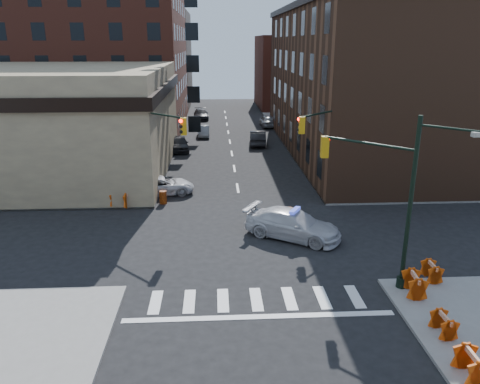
{
  "coord_description": "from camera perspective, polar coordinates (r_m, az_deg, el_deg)",
  "views": [
    {
      "loc": [
        -1.75,
        -25.24,
        11.06
      ],
      "look_at": [
        -0.24,
        2.18,
        2.2
      ],
      "focal_mm": 35.0,
      "sensor_mm": 36.0,
      "label": 1
    }
  ],
  "objects": [
    {
      "name": "parked_car_efar",
      "position": [
        64.24,
        3.41,
        8.67
      ],
      "size": [
        2.17,
        4.84,
        1.61
      ],
      "primitive_type": "imported",
      "rotation": [
        0.0,
        0.0,
        3.2
      ],
      "color": "#95989D",
      "rests_on": "ground"
    },
    {
      "name": "barricade_se_b",
      "position": [
        22.79,
        20.45,
        -10.51
      ],
      "size": [
        0.81,
        1.42,
        1.02
      ],
      "primitive_type": null,
      "rotation": [
        0.0,
        0.0,
        1.48
      ],
      "color": "#EC3B0B",
      "rests_on": "sidewalk_se"
    },
    {
      "name": "pedestrian_c",
      "position": [
        35.89,
        -15.68,
        0.91
      ],
      "size": [
        1.06,
        0.87,
        1.68
      ],
      "primitive_type": "imported",
      "rotation": [
        0.0,
        0.0,
        0.55
      ],
      "color": "#202430",
      "rests_on": "sidewalk_nw"
    },
    {
      "name": "parked_car_wnear",
      "position": [
        50.07,
        -7.42,
        5.89
      ],
      "size": [
        2.45,
        4.82,
        1.57
      ],
      "primitive_type": "imported",
      "rotation": [
        0.0,
        0.0,
        0.13
      ],
      "color": "black",
      "rests_on": "ground"
    },
    {
      "name": "signal_pole_se",
      "position": [
        22.16,
        17.58,
        0.11
      ],
      "size": [
        5.4,
        5.27,
        8.0
      ],
      "rotation": [
        0.0,
        0.0,
        2.36
      ],
      "color": "black",
      "rests_on": "sidewalk_se"
    },
    {
      "name": "pickup",
      "position": [
        35.84,
        -9.5,
        0.79
      ],
      "size": [
        5.17,
        3.05,
        1.35
      ],
      "primitive_type": "imported",
      "rotation": [
        0.0,
        0.0,
        1.75
      ],
      "color": "silver",
      "rests_on": "ground"
    },
    {
      "name": "commercial_row_ne",
      "position": [
        50.13,
        14.33,
        12.7
      ],
      "size": [
        14.0,
        34.0,
        14.0
      ],
      "primitive_type": "cube",
      "color": "#4E301F",
      "rests_on": "ground"
    },
    {
      "name": "apartment_block",
      "position": [
        67.37,
        -18.46,
        17.82
      ],
      "size": [
        25.0,
        25.0,
        24.0
      ],
      "primitive_type": "cube",
      "color": "brown",
      "rests_on": "ground"
    },
    {
      "name": "parked_car_enear",
      "position": [
        52.5,
        2.17,
        6.61
      ],
      "size": [
        2.04,
        5.0,
        1.61
      ],
      "primitive_type": "imported",
      "rotation": [
        0.0,
        0.0,
        3.07
      ],
      "color": "black",
      "rests_on": "ground"
    },
    {
      "name": "signal_pole_nw",
      "position": [
        31.58,
        -10.59,
        5.29
      ],
      "size": [
        3.58,
        3.67,
        8.0
      ],
      "rotation": [
        0.0,
        0.0,
        -0.79
      ],
      "color": "black",
      "rests_on": "sidewalk_nw"
    },
    {
      "name": "pedestrian_b",
      "position": [
        36.44,
        -13.58,
        1.51
      ],
      "size": [
        0.93,
        0.73,
        1.9
      ],
      "primitive_type": "imported",
      "rotation": [
        0.0,
        0.0,
        -0.01
      ],
      "color": "black",
      "rests_on": "sidewalk_nw"
    },
    {
      "name": "parked_car_wfar",
      "position": [
        57.48,
        -4.46,
        7.39
      ],
      "size": [
        1.44,
        3.97,
        1.3
      ],
      "primitive_type": "imported",
      "rotation": [
        0.0,
        0.0,
        0.02
      ],
      "color": "gray",
      "rests_on": "ground"
    },
    {
      "name": "bank_building",
      "position": [
        44.92,
        -23.2,
        8.06
      ],
      "size": [
        22.0,
        22.0,
        9.0
      ],
      "primitive_type": "cube",
      "color": "tan",
      "rests_on": "ground"
    },
    {
      "name": "tree_ne_near",
      "position": [
        52.62,
        7.1,
        9.48
      ],
      "size": [
        3.0,
        3.0,
        4.85
      ],
      "color": "black",
      "rests_on": "sidewalk_ne"
    },
    {
      "name": "signal_pole_ne",
      "position": [
        32.23,
        10.59,
        5.54
      ],
      "size": [
        3.67,
        3.58,
        8.0
      ],
      "rotation": [
        0.0,
        0.0,
        -2.36
      ],
      "color": "black",
      "rests_on": "sidewalk_ne"
    },
    {
      "name": "pedestrian_a",
      "position": [
        33.84,
        -15.69,
        -0.03
      ],
      "size": [
        0.66,
        0.44,
        1.78
      ],
      "primitive_type": "imported",
      "rotation": [
        0.0,
        0.0,
        0.01
      ],
      "color": "black",
      "rests_on": "sidewalk_nw"
    },
    {
      "name": "ground",
      "position": [
        27.62,
        0.75,
        -5.73
      ],
      "size": [
        140.0,
        140.0,
        0.0
      ],
      "primitive_type": "plane",
      "color": "black",
      "rests_on": "ground"
    },
    {
      "name": "filler_ne",
      "position": [
        84.87,
        7.79,
        14.31
      ],
      "size": [
        16.0,
        16.0,
        12.0
      ],
      "primitive_type": "cube",
      "color": "brown",
      "rests_on": "ground"
    },
    {
      "name": "filler_nw",
      "position": [
        88.45,
        -12.9,
        15.47
      ],
      "size": [
        20.0,
        18.0,
        16.0
      ],
      "primitive_type": "cube",
      "color": "brown",
      "rests_on": "ground"
    },
    {
      "name": "barricade_nw_a",
      "position": [
        33.31,
        -14.44,
        -0.92
      ],
      "size": [
        1.46,
        0.98,
        1.0
      ],
      "primitive_type": null,
      "rotation": [
        0.0,
        0.0,
        -0.26
      ],
      "color": "orange",
      "rests_on": "sidewalk_nw"
    },
    {
      "name": "sidewalk_ne",
      "position": [
        64.0,
        19.8,
        6.95
      ],
      "size": [
        34.0,
        54.5,
        0.15
      ],
      "primitive_type": "cube",
      "color": "gray",
      "rests_on": "ground"
    },
    {
      "name": "parked_car_wdeep",
      "position": [
        70.62,
        -4.78,
        9.43
      ],
      "size": [
        2.41,
        5.29,
        1.5
      ],
      "primitive_type": "imported",
      "rotation": [
        0.0,
        0.0,
        0.06
      ],
      "color": "black",
      "rests_on": "ground"
    },
    {
      "name": "barrel_bank",
      "position": [
        33.79,
        -9.36,
        -0.64
      ],
      "size": [
        0.68,
        0.68,
        0.93
      ],
      "primitive_type": "cylinder",
      "rotation": [
        0.0,
        0.0,
        0.38
      ],
      "color": "#C74409",
      "rests_on": "ground"
    },
    {
      "name": "barricade_nw_b",
      "position": [
        35.57,
        -19.03,
        -0.2
      ],
      "size": [
        1.28,
        0.7,
        0.94
      ],
      "primitive_type": null,
      "rotation": [
        0.0,
        0.0,
        0.06
      ],
      "color": "orange",
      "rests_on": "sidewalk_nw"
    },
    {
      "name": "barricade_se_c",
      "position": [
        20.46,
        23.57,
        -14.61
      ],
      "size": [
        0.62,
        1.16,
        0.86
      ],
      "primitive_type": null,
      "rotation": [
        0.0,
        0.0,
        1.61
      ],
      "color": "orange",
      "rests_on": "sidewalk_se"
    },
    {
      "name": "sidewalk_nw",
      "position": [
        62.73,
        -23.05,
        6.38
      ],
      "size": [
        34.0,
        54.5,
        0.15
      ],
      "primitive_type": "cube",
      "color": "gray",
      "rests_on": "ground"
    },
    {
      "name": "barricade_se_a",
      "position": [
        24.43,
        22.31,
        -8.96
      ],
      "size": [
        0.61,
        1.17,
        0.87
      ],
      "primitive_type": null,
      "rotation": [
        0.0,
        0.0,
        1.55
      ],
      "color": "red",
      "rests_on": "sidewalk_se"
    },
    {
      "name": "tree_ne_far",
      "position": [
        60.44,
        5.78,
        10.6
      ],
      "size": [
        3.0,
        3.0,
        4.85
      ],
      "color": "black",
      "rests_on": "sidewalk_ne"
    },
    {
      "name": "police_car",
      "position": [
        27.66,
        6.45,
        -3.94
      ],
      "size": [
        6.11,
        4.95,
        1.66
      ],
      "primitive_type": "imported",
      "rotation": [
        0.0,
        0.0,
        1.03
      ],
      "color": "silver",
      "rests_on": "ground"
    },
    {
      "name": "barricade_se_d",
      "position": [
        18.54,
        26.37,
        -18.44
      ],
      "size": [
        0.69,
        1.33,
        0.99
      ],
      "primitive_type": null,
      "rotation": [
        0.0,
        0.0,
        1.55
      ],
      "color": "red",
      "rests_on": "sidewalk_se"
    },
    {
      "name": "barrel_road",
      "position": [
        29.65,
        5.95,
        -2.98
      ],
      "size": [
        0.69,
        0.69,
        1.1
      ],
      "primitive_type": "cylinder",
      "rotation": [
        0.0,
        0.0,
        -0.13
      ],
      "color": "#E95D0A",
      "rests_on": "ground"
    }
  ]
}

